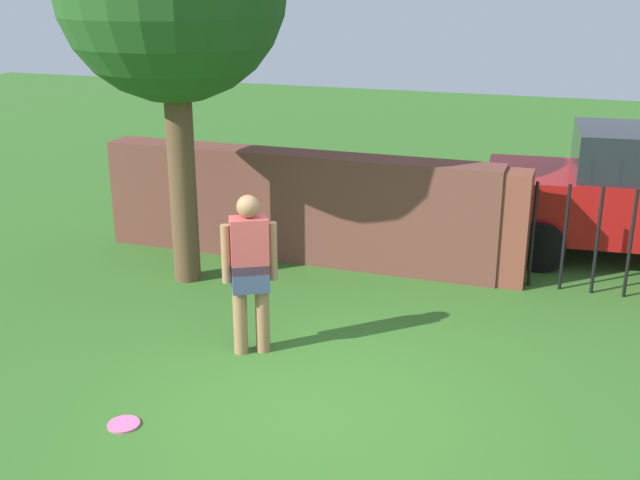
# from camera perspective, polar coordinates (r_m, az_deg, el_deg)

# --- Properties ---
(ground_plane) EXTENTS (40.00, 40.00, 0.00)m
(ground_plane) POSITION_cam_1_polar(r_m,az_deg,el_deg) (6.93, -0.46, -12.09)
(ground_plane) COLOR #336623
(brick_wall) EXTENTS (5.30, 0.50, 1.43)m
(brick_wall) POSITION_cam_1_polar(r_m,az_deg,el_deg) (10.18, -1.77, 2.51)
(brick_wall) COLOR brown
(brick_wall) RESTS_ON ground
(person) EXTENTS (0.48, 0.37, 1.62)m
(person) POSITION_cam_1_polar(r_m,az_deg,el_deg) (7.52, -5.17, -2.02)
(person) COLOR #9E704C
(person) RESTS_ON ground
(fence_gate) EXTENTS (2.79, 0.44, 1.40)m
(fence_gate) POSITION_cam_1_polar(r_m,az_deg,el_deg) (9.57, 20.78, 0.10)
(fence_gate) COLOR brown
(fence_gate) RESTS_ON ground
(frisbee_pink) EXTENTS (0.27, 0.27, 0.02)m
(frisbee_pink) POSITION_cam_1_polar(r_m,az_deg,el_deg) (6.86, -14.21, -12.97)
(frisbee_pink) COLOR pink
(frisbee_pink) RESTS_ON ground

